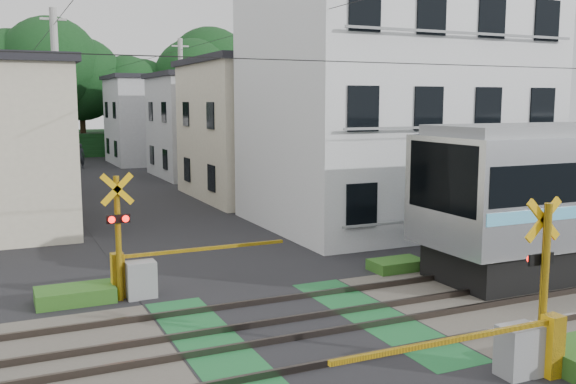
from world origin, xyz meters
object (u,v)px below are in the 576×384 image
crossing_signal_near (526,337)px  crossing_signal_far (137,269)px  pedestrian (80,156)px  apartment_block (392,103)px

crossing_signal_near → crossing_signal_far: bearing=125.3°
crossing_signal_far → crossing_signal_near: bearing=-54.7°
crossing_signal_near → crossing_signal_far: (-5.17, 7.31, 0.00)m
crossing_signal_far → pedestrian: 32.44m
crossing_signal_near → apartment_block: bearing=65.8°
apartment_block → pedestrian: size_ratio=5.70×
crossing_signal_far → pedestrian: bearing=85.6°
crossing_signal_near → pedestrian: crossing_signal_near is taller
crossing_signal_near → apartment_block: (5.91, 13.15, 3.94)m
crossing_signal_near → crossing_signal_far: 8.95m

